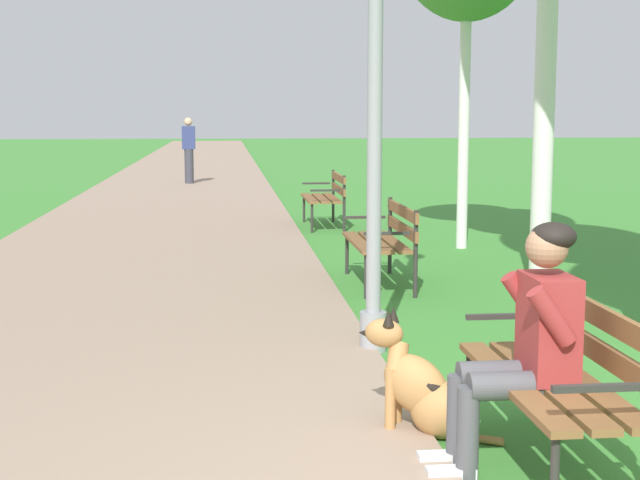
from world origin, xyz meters
The scene contains 8 objects.
paved_path centered at (-2.24, 24.00, 0.02)m, with size 4.18×60.00×0.04m, color gray.
park_bench_near centered at (0.41, 0.65, 0.51)m, with size 0.55×1.50×0.85m.
park_bench_mid centered at (0.38, 5.68, 0.51)m, with size 0.55×1.50×0.85m.
park_bench_far centered at (0.33, 10.62, 0.51)m, with size 0.55×1.50×0.85m.
person_seated_on_near_bench centered at (0.20, 0.65, 0.68)m, with size 0.74×0.49×1.25m.
dog_shepherd centered at (-0.18, 1.19, 0.26)m, with size 0.76×0.50×0.71m.
lamp_post_near centered at (-0.17, 3.03, 2.17)m, with size 0.24×0.24×4.19m.
pedestrian_distant centered at (-2.10, 19.36, 0.84)m, with size 0.32×0.22×1.65m.
Camera 1 is at (-1.26, -3.65, 1.78)m, focal length 52.00 mm.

